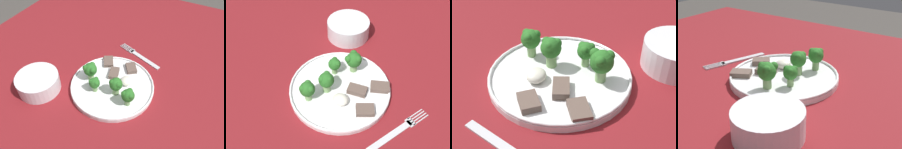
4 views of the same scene
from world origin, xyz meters
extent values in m
cube|color=maroon|center=(0.00, 0.00, 0.73)|extent=(1.39, 1.09, 0.03)
cylinder|color=brown|center=(-0.64, -0.48, 0.36)|extent=(0.06, 0.06, 0.72)
cylinder|color=white|center=(0.02, -0.06, 0.76)|extent=(0.26, 0.26, 0.01)
torus|color=white|center=(0.02, -0.06, 0.76)|extent=(0.26, 0.26, 0.01)
cube|color=silver|center=(0.19, -0.10, 0.75)|extent=(0.06, 0.13, 0.00)
cylinder|color=silver|center=(-0.10, 0.14, 0.77)|extent=(0.11, 0.11, 0.04)
cylinder|color=#7FA866|center=(-0.03, -0.13, 0.77)|extent=(0.02, 0.02, 0.03)
sphere|color=#286B23|center=(-0.03, -0.13, 0.80)|extent=(0.04, 0.04, 0.04)
sphere|color=#286B23|center=(-0.02, -0.13, 0.81)|extent=(0.02, 0.02, 0.02)
sphere|color=#286B23|center=(-0.04, -0.12, 0.81)|extent=(0.02, 0.02, 0.02)
sphere|color=#286B23|center=(-0.03, -0.14, 0.81)|extent=(0.02, 0.02, 0.02)
cylinder|color=#7FA866|center=(-0.03, -0.02, 0.77)|extent=(0.02, 0.02, 0.02)
sphere|color=#286B23|center=(-0.03, -0.02, 0.79)|extent=(0.03, 0.03, 0.03)
sphere|color=#286B23|center=(-0.02, -0.02, 0.80)|extent=(0.01, 0.01, 0.01)
sphere|color=#286B23|center=(-0.03, -0.01, 0.80)|extent=(0.01, 0.01, 0.01)
sphere|color=#286B23|center=(-0.03, -0.03, 0.80)|extent=(0.01, 0.01, 0.01)
cylinder|color=#7FA866|center=(0.01, 0.01, 0.77)|extent=(0.02, 0.02, 0.03)
sphere|color=#286B23|center=(0.01, 0.01, 0.80)|extent=(0.04, 0.04, 0.04)
sphere|color=#286B23|center=(0.02, 0.01, 0.81)|extent=(0.02, 0.02, 0.02)
sphere|color=#286B23|center=(0.00, 0.03, 0.81)|extent=(0.02, 0.02, 0.02)
sphere|color=#286B23|center=(0.00, 0.00, 0.81)|extent=(0.02, 0.02, 0.02)
cylinder|color=#7FA866|center=(-0.01, -0.08, 0.77)|extent=(0.02, 0.02, 0.03)
sphere|color=#286B23|center=(-0.01, -0.08, 0.80)|extent=(0.04, 0.04, 0.04)
sphere|color=#286B23|center=(0.00, -0.08, 0.81)|extent=(0.02, 0.02, 0.02)
sphere|color=#286B23|center=(-0.01, -0.07, 0.81)|extent=(0.02, 0.02, 0.02)
sphere|color=#286B23|center=(-0.01, -0.09, 0.81)|extent=(0.02, 0.02, 0.02)
cube|color=brown|center=(0.11, -0.08, 0.77)|extent=(0.05, 0.05, 0.01)
cube|color=brown|center=(0.10, 0.00, 0.77)|extent=(0.06, 0.05, 0.01)
cube|color=brown|center=(0.06, -0.04, 0.77)|extent=(0.05, 0.04, 0.01)
ellipsoid|color=silver|center=(0.04, -0.10, 0.77)|extent=(0.04, 0.04, 0.02)
camera|label=1|loc=(-0.39, -0.27, 1.28)|focal=35.00mm
camera|label=2|loc=(0.26, -0.41, 1.30)|focal=42.00mm
camera|label=3|loc=(0.45, 0.08, 1.11)|focal=50.00mm
camera|label=4|loc=(-0.39, 0.50, 1.08)|focal=50.00mm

